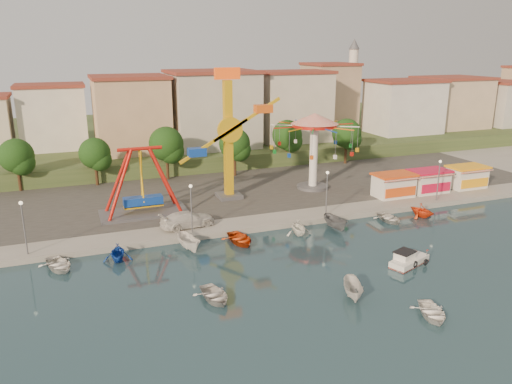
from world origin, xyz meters
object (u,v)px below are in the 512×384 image
pirate_ship_ride (142,183)px  van (188,219)px  rowboat_a (215,295)px  wave_swinger (314,134)px  cabin_motorboat (408,261)px  kamikaze_tower (232,139)px  skiff (353,290)px

pirate_ship_ride → van: size_ratio=1.68×
pirate_ship_ride → rowboat_a: bearing=-84.3°
wave_swinger → pirate_ship_ride: bearing=-173.3°
wave_swinger → cabin_motorboat: bearing=-96.3°
rowboat_a → wave_swinger: bearing=41.1°
kamikaze_tower → cabin_motorboat: (9.04, -24.34, -7.94)m
kamikaze_tower → pirate_ship_ride: bearing=-168.4°
pirate_ship_ride → kamikaze_tower: bearing=11.6°
pirate_ship_ride → wave_swinger: bearing=6.7°
rowboat_a → van: 15.86m
pirate_ship_ride → skiff: pirate_ship_ride is taller
pirate_ship_ride → skiff: 28.83m
kamikaze_tower → skiff: 29.07m
kamikaze_tower → van: bearing=-133.2°
wave_swinger → skiff: wave_swinger is taller
cabin_motorboat → skiff: skiff is taller
pirate_ship_ride → skiff: (12.73, -25.60, -3.68)m
pirate_ship_ride → kamikaze_tower: 12.76m
pirate_ship_ride → cabin_motorboat: (20.92, -21.91, -3.99)m
cabin_motorboat → van: 23.29m
wave_swinger → rowboat_a: size_ratio=2.99×
wave_swinger → skiff: 31.33m
cabin_motorboat → rowboat_a: (-18.74, -0.01, -0.00)m
kamikaze_tower → van: (-8.10, -8.62, -6.88)m
pirate_ship_ride → skiff: size_ratio=2.70×
skiff → van: size_ratio=0.62×
cabin_motorboat → skiff: bearing=-176.8°
wave_swinger → van: 22.82m
kamikaze_tower → rowboat_a: bearing=-111.7°
kamikaze_tower → wave_swinger: bearing=1.8°
cabin_motorboat → skiff: size_ratio=1.25×
kamikaze_tower → skiff: kamikaze_tower is taller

